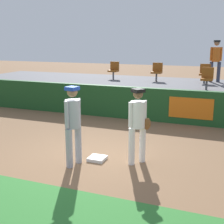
{
  "coord_description": "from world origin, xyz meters",
  "views": [
    {
      "loc": [
        3.18,
        -6.54,
        2.87
      ],
      "look_at": [
        0.26,
        0.94,
        1.0
      ],
      "focal_mm": 49.21,
      "sensor_mm": 36.0,
      "label": 1
    }
  ],
  "objects_px": {
    "seat_back_right": "(205,73)",
    "seat_front_right": "(207,77)",
    "first_base": "(97,158)",
    "spectator_hooded": "(216,58)",
    "seat_back_left": "(114,69)",
    "player_fielder_home": "(138,121)",
    "seat_back_center": "(157,71)",
    "player_runner_visitor": "(73,121)"
  },
  "relations": [
    {
      "from": "seat_back_center",
      "to": "seat_back_right",
      "type": "relative_size",
      "value": 1.0
    },
    {
      "from": "first_base",
      "to": "player_fielder_home",
      "type": "height_order",
      "value": "player_fielder_home"
    },
    {
      "from": "first_base",
      "to": "seat_back_left",
      "type": "height_order",
      "value": "seat_back_left"
    },
    {
      "from": "seat_back_left",
      "to": "spectator_hooded",
      "type": "distance_m",
      "value": 4.71
    },
    {
      "from": "first_base",
      "to": "spectator_hooded",
      "type": "xyz_separation_m",
      "value": [
        2.19,
        8.11,
        2.07
      ]
    },
    {
      "from": "seat_back_right",
      "to": "seat_front_right",
      "type": "bearing_deg",
      "value": -82.43
    },
    {
      "from": "seat_front_right",
      "to": "seat_back_center",
      "type": "distance_m",
      "value": 2.97
    },
    {
      "from": "spectator_hooded",
      "to": "seat_back_left",
      "type": "bearing_deg",
      "value": -4.62
    },
    {
      "from": "seat_back_center",
      "to": "seat_back_right",
      "type": "distance_m",
      "value": 2.12
    },
    {
      "from": "seat_back_right",
      "to": "spectator_hooded",
      "type": "distance_m",
      "value": 0.95
    },
    {
      "from": "seat_back_center",
      "to": "spectator_hooded",
      "type": "distance_m",
      "value": 2.65
    },
    {
      "from": "seat_back_left",
      "to": "seat_back_right",
      "type": "xyz_separation_m",
      "value": [
        4.25,
        0.0,
        0.0
      ]
    },
    {
      "from": "first_base",
      "to": "seat_back_center",
      "type": "xyz_separation_m",
      "value": [
        -0.31,
        7.47,
        1.47
      ]
    },
    {
      "from": "player_runner_visitor",
      "to": "seat_back_left",
      "type": "xyz_separation_m",
      "value": [
        -2.05,
        7.93,
        0.43
      ]
    },
    {
      "from": "spectator_hooded",
      "to": "player_runner_visitor",
      "type": "bearing_deg",
      "value": 60.78
    },
    {
      "from": "player_fielder_home",
      "to": "seat_front_right",
      "type": "xyz_separation_m",
      "value": [
        1.09,
        5.48,
        0.47
      ]
    },
    {
      "from": "player_fielder_home",
      "to": "seat_front_right",
      "type": "height_order",
      "value": "seat_front_right"
    },
    {
      "from": "first_base",
      "to": "seat_back_center",
      "type": "bearing_deg",
      "value": 92.37
    },
    {
      "from": "player_runner_visitor",
      "to": "seat_back_center",
      "type": "bearing_deg",
      "value": -169.62
    },
    {
      "from": "seat_front_right",
      "to": "seat_back_right",
      "type": "bearing_deg",
      "value": 97.57
    },
    {
      "from": "seat_back_left",
      "to": "spectator_hooded",
      "type": "height_order",
      "value": "spectator_hooded"
    },
    {
      "from": "first_base",
      "to": "seat_back_center",
      "type": "distance_m",
      "value": 7.62
    },
    {
      "from": "first_base",
      "to": "spectator_hooded",
      "type": "height_order",
      "value": "spectator_hooded"
    },
    {
      "from": "player_fielder_home",
      "to": "seat_back_right",
      "type": "distance_m",
      "value": 7.34
    },
    {
      "from": "seat_front_right",
      "to": "player_runner_visitor",
      "type": "bearing_deg",
      "value": -111.71
    },
    {
      "from": "player_fielder_home",
      "to": "seat_back_left",
      "type": "bearing_deg",
      "value": -118.73
    },
    {
      "from": "spectator_hooded",
      "to": "seat_back_right",
      "type": "bearing_deg",
      "value": 46.97
    },
    {
      "from": "first_base",
      "to": "seat_front_right",
      "type": "height_order",
      "value": "seat_front_right"
    },
    {
      "from": "first_base",
      "to": "seat_back_right",
      "type": "distance_m",
      "value": 7.82
    },
    {
      "from": "seat_back_center",
      "to": "seat_back_right",
      "type": "bearing_deg",
      "value": -0.01
    },
    {
      "from": "player_runner_visitor",
      "to": "seat_front_right",
      "type": "distance_m",
      "value": 6.61
    },
    {
      "from": "seat_front_right",
      "to": "seat_back_left",
      "type": "height_order",
      "value": "same"
    },
    {
      "from": "first_base",
      "to": "seat_back_left",
      "type": "distance_m",
      "value": 7.99
    },
    {
      "from": "seat_front_right",
      "to": "player_fielder_home",
      "type": "bearing_deg",
      "value": -101.21
    },
    {
      "from": "player_fielder_home",
      "to": "seat_front_right",
      "type": "bearing_deg",
      "value": -155.01
    },
    {
      "from": "seat_back_center",
      "to": "seat_back_right",
      "type": "xyz_separation_m",
      "value": [
        2.12,
        -0.0,
        -0.0
      ]
    },
    {
      "from": "spectator_hooded",
      "to": "first_base",
      "type": "bearing_deg",
      "value": 62.4
    },
    {
      "from": "player_fielder_home",
      "to": "seat_back_right",
      "type": "relative_size",
      "value": 2.15
    },
    {
      "from": "player_runner_visitor",
      "to": "first_base",
      "type": "bearing_deg",
      "value": 151.14
    },
    {
      "from": "player_fielder_home",
      "to": "seat_back_center",
      "type": "height_order",
      "value": "seat_back_center"
    },
    {
      "from": "seat_back_left",
      "to": "seat_back_right",
      "type": "distance_m",
      "value": 4.25
    },
    {
      "from": "seat_back_center",
      "to": "spectator_hooded",
      "type": "xyz_separation_m",
      "value": [
        2.5,
        0.64,
        0.6
      ]
    }
  ]
}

